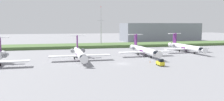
{
  "coord_description": "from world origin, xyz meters",
  "views": [
    {
      "loc": [
        -21.09,
        -73.02,
        13.25
      ],
      "look_at": [
        0.0,
        14.48,
        3.0
      ],
      "focal_mm": 35.87,
      "sensor_mm": 36.0,
      "label": 1
    }
  ],
  "objects_px": {
    "regional_jet_fourth": "(185,47)",
    "safety_cone_mid_marker": "(158,61)",
    "regional_jet_third": "(144,50)",
    "antenna_mast": "(101,30)",
    "regional_jet_second": "(80,53)",
    "baggage_tug": "(160,63)",
    "safety_cone_front_marker": "(150,62)"
  },
  "relations": [
    {
      "from": "baggage_tug",
      "to": "safety_cone_mid_marker",
      "type": "bearing_deg",
      "value": 70.16
    },
    {
      "from": "antenna_mast",
      "to": "regional_jet_third",
      "type": "bearing_deg",
      "value": -77.79
    },
    {
      "from": "regional_jet_second",
      "to": "safety_cone_front_marker",
      "type": "relative_size",
      "value": 56.36
    },
    {
      "from": "regional_jet_third",
      "to": "baggage_tug",
      "type": "relative_size",
      "value": 9.69
    },
    {
      "from": "regional_jet_third",
      "to": "safety_cone_mid_marker",
      "type": "xyz_separation_m",
      "value": [
        -0.98,
        -16.66,
        -2.26
      ]
    },
    {
      "from": "regional_jet_second",
      "to": "safety_cone_mid_marker",
      "type": "relative_size",
      "value": 56.36
    },
    {
      "from": "regional_jet_third",
      "to": "regional_jet_fourth",
      "type": "bearing_deg",
      "value": 16.89
    },
    {
      "from": "baggage_tug",
      "to": "safety_cone_mid_marker",
      "type": "relative_size",
      "value": 5.82
    },
    {
      "from": "baggage_tug",
      "to": "safety_cone_front_marker",
      "type": "bearing_deg",
      "value": 94.23
    },
    {
      "from": "regional_jet_second",
      "to": "antenna_mast",
      "type": "distance_m",
      "value": 55.18
    },
    {
      "from": "antenna_mast",
      "to": "baggage_tug",
      "type": "bearing_deg",
      "value": -84.82
    },
    {
      "from": "safety_cone_mid_marker",
      "to": "antenna_mast",
      "type": "bearing_deg",
      "value": 98.17
    },
    {
      "from": "regional_jet_second",
      "to": "safety_cone_mid_marker",
      "type": "xyz_separation_m",
      "value": [
        27.17,
        -11.31,
        -2.26
      ]
    },
    {
      "from": "regional_jet_fourth",
      "to": "baggage_tug",
      "type": "relative_size",
      "value": 9.69
    },
    {
      "from": "antenna_mast",
      "to": "safety_cone_mid_marker",
      "type": "relative_size",
      "value": 44.58
    },
    {
      "from": "regional_jet_third",
      "to": "safety_cone_front_marker",
      "type": "xyz_separation_m",
      "value": [
        -4.16,
        -16.88,
        -2.26
      ]
    },
    {
      "from": "safety_cone_front_marker",
      "to": "regional_jet_second",
      "type": "bearing_deg",
      "value": 154.33
    },
    {
      "from": "regional_jet_second",
      "to": "regional_jet_fourth",
      "type": "relative_size",
      "value": 1.0
    },
    {
      "from": "regional_jet_fourth",
      "to": "safety_cone_mid_marker",
      "type": "distance_m",
      "value": 35.31
    },
    {
      "from": "regional_jet_second",
      "to": "regional_jet_third",
      "type": "height_order",
      "value": "same"
    },
    {
      "from": "regional_jet_third",
      "to": "antenna_mast",
      "type": "xyz_separation_m",
      "value": [
        -10.0,
        46.21,
        7.62
      ]
    },
    {
      "from": "safety_cone_front_marker",
      "to": "regional_jet_fourth",
      "type": "bearing_deg",
      "value": 40.2
    },
    {
      "from": "antenna_mast",
      "to": "baggage_tug",
      "type": "height_order",
      "value": "antenna_mast"
    },
    {
      "from": "regional_jet_third",
      "to": "safety_cone_mid_marker",
      "type": "height_order",
      "value": "regional_jet_third"
    },
    {
      "from": "regional_jet_second",
      "to": "baggage_tug",
      "type": "xyz_separation_m",
      "value": [
        24.52,
        -18.68,
        -1.53
      ]
    },
    {
      "from": "regional_jet_second",
      "to": "safety_cone_front_marker",
      "type": "xyz_separation_m",
      "value": [
        23.99,
        -11.53,
        -2.26
      ]
    },
    {
      "from": "regional_jet_third",
      "to": "safety_cone_mid_marker",
      "type": "bearing_deg",
      "value": -93.35
    },
    {
      "from": "regional_jet_second",
      "to": "antenna_mast",
      "type": "relative_size",
      "value": 1.26
    },
    {
      "from": "regional_jet_third",
      "to": "safety_cone_mid_marker",
      "type": "relative_size",
      "value": 56.36
    },
    {
      "from": "baggage_tug",
      "to": "antenna_mast",
      "type": "bearing_deg",
      "value": 95.18
    },
    {
      "from": "regional_jet_second",
      "to": "baggage_tug",
      "type": "height_order",
      "value": "regional_jet_second"
    },
    {
      "from": "regional_jet_fourth",
      "to": "safety_cone_mid_marker",
      "type": "xyz_separation_m",
      "value": [
        -25.65,
        -24.15,
        -2.26
      ]
    }
  ]
}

